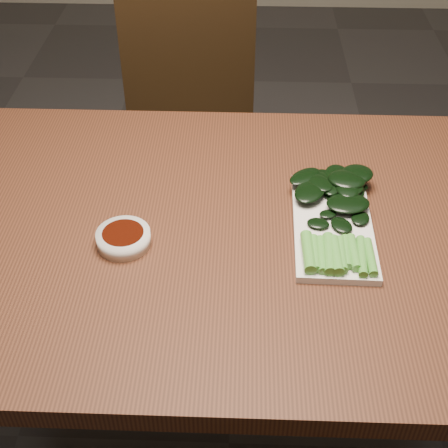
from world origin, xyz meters
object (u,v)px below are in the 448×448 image
chair_far (196,140)px  gai_lan (338,203)px  table (231,253)px  sauce_bowl (124,238)px  serving_plate (332,226)px

chair_far → gai_lan: 0.78m
table → chair_far: (-0.12, 0.69, -0.19)m
table → gai_lan: size_ratio=4.55×
table → sauce_bowl: (-0.19, -0.06, 0.09)m
sauce_bowl → chair_far: bearing=85.0°
chair_far → serving_plate: bearing=-79.0°
chair_far → serving_plate: (0.30, -0.70, 0.27)m
gai_lan → serving_plate: bearing=-105.7°
serving_plate → gai_lan: gai_lan is taller
table → sauce_bowl: bearing=-161.8°
serving_plate → sauce_bowl: bearing=-171.5°
serving_plate → gai_lan: 0.05m
chair_far → table: bearing=-92.7°
chair_far → sauce_bowl: (-0.07, -0.75, 0.28)m
table → sauce_bowl: 0.21m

